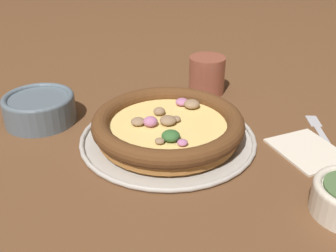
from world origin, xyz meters
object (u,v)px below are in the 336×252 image
object	(u,v)px
pizza	(168,125)
napkin	(308,150)
bowl_near	(39,107)
drinking_cup	(207,75)
fork	(323,136)
pizza_tray	(168,138)

from	to	relation	value
pizza	napkin	xyz separation A→B (m)	(0.09, 0.23, -0.03)
pizza	bowl_near	size ratio (longest dim) A/B	1.98
drinking_cup	fork	world-z (taller)	drinking_cup
fork	pizza_tray	bearing A→B (deg)	94.55
drinking_cup	napkin	distance (m)	0.31
drinking_cup	bowl_near	bearing A→B (deg)	-79.61
pizza_tray	fork	bearing A→B (deg)	79.89
pizza	drinking_cup	world-z (taller)	drinking_cup
pizza_tray	bowl_near	world-z (taller)	bowl_near
bowl_near	drinking_cup	size ratio (longest dim) A/B	1.65
pizza_tray	napkin	xyz separation A→B (m)	(0.09, 0.23, -0.00)
pizza	fork	world-z (taller)	pizza
pizza	napkin	bearing A→B (deg)	68.17
napkin	fork	xyz separation A→B (m)	(-0.04, 0.05, -0.00)
napkin	drinking_cup	bearing A→B (deg)	-161.18
pizza_tray	napkin	distance (m)	0.25
drinking_cup	fork	xyz separation A→B (m)	(0.25, 0.15, -0.04)
bowl_near	fork	world-z (taller)	bowl_near
pizza_tray	fork	distance (m)	0.29
pizza	drinking_cup	distance (m)	0.24
drinking_cup	fork	distance (m)	0.30
pizza_tray	pizza	xyz separation A→B (m)	(-0.00, 0.00, 0.03)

